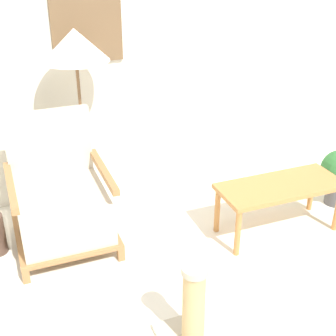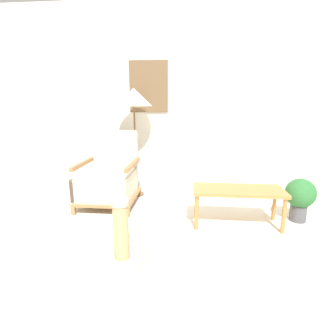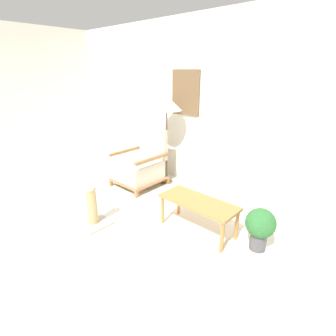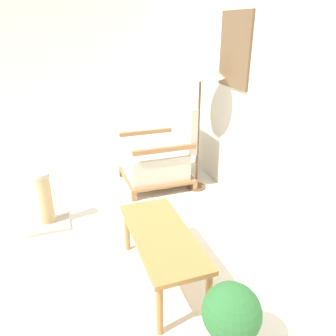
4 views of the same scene
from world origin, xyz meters
name	(u,v)px [view 1 (image 1 of 4)]	position (x,y,z in m)	size (l,w,h in m)	color
wall_back	(99,40)	(0.00, 2.22, 1.35)	(8.00, 0.09, 2.70)	silver
armchair	(61,203)	(-0.53, 1.51, 0.33)	(0.72, 0.77, 0.95)	olive
floor_lamp	(75,50)	(-0.26, 1.89, 1.36)	(0.50, 0.50, 1.52)	brown
coffee_table	(280,190)	(1.06, 1.03, 0.36)	(0.97, 0.41, 0.42)	#B2753D
scratching_post	(193,315)	(-0.03, 0.23, 0.20)	(0.38, 0.38, 0.55)	#B2A893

